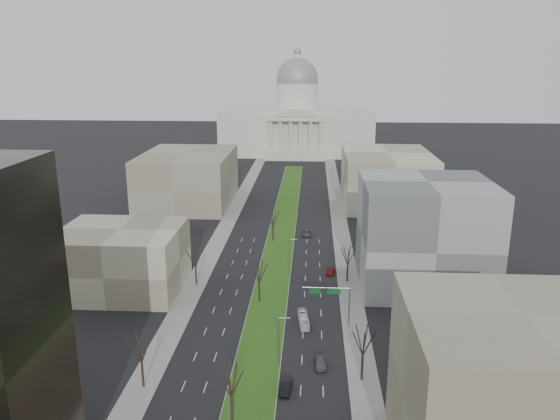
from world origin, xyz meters
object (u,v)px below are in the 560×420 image
at_px(car_grey_near, 320,362).
at_px(car_black, 286,387).
at_px(car_grey_far, 307,233).
at_px(box_van, 303,319).
at_px(car_red, 330,271).

relative_size(car_grey_near, car_black, 1.00).
bearing_deg(car_grey_far, car_black, -95.00).
relative_size(car_black, box_van, 0.62).
xyz_separation_m(car_grey_near, car_black, (-5.41, -7.50, -0.03)).
relative_size(car_black, car_grey_far, 0.87).
bearing_deg(car_grey_far, box_van, -93.26).
xyz_separation_m(car_grey_near, car_red, (2.89, 40.94, -0.13)).
height_order(car_grey_near, box_van, box_van).
height_order(car_black, box_van, box_van).
xyz_separation_m(car_black, box_van, (2.30, 22.35, 0.27)).
relative_size(car_grey_near, box_van, 0.62).
bearing_deg(car_black, car_grey_near, 59.62).
bearing_deg(car_grey_far, car_grey_near, -90.73).
relative_size(car_grey_far, box_van, 0.71).
xyz_separation_m(car_black, car_red, (8.30, 48.44, -0.10)).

